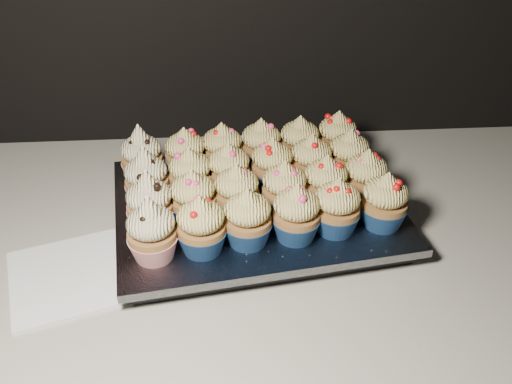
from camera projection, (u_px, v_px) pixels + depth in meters
worktop at (316, 243)px, 0.83m from camera, size 2.44×0.64×0.04m
napkin at (72, 275)px, 0.74m from camera, size 0.19×0.19×0.00m
baking_tray at (256, 214)px, 0.84m from camera, size 0.41×0.33×0.02m
foil_lining at (256, 204)px, 0.83m from camera, size 0.44×0.37×0.01m
cupcake_0 at (152, 231)px, 0.70m from camera, size 0.06×0.06×0.10m
cupcake_1 at (201, 227)px, 0.71m from camera, size 0.06×0.06×0.08m
cupcake_2 at (248, 219)px, 0.73m from camera, size 0.06×0.06×0.08m
cupcake_3 at (296, 214)px, 0.74m from camera, size 0.06×0.06×0.08m
cupcake_4 at (337, 207)px, 0.75m from camera, size 0.06×0.06×0.08m
cupcake_5 at (385, 202)px, 0.76m from camera, size 0.06×0.06×0.08m
cupcake_6 at (150, 204)px, 0.75m from camera, size 0.06×0.06×0.10m
cupcake_7 at (193, 199)px, 0.77m from camera, size 0.06×0.06×0.08m
cupcake_8 at (237, 193)px, 0.78m from camera, size 0.06×0.06×0.08m
cupcake_9 at (284, 189)px, 0.78m from camera, size 0.06×0.06×0.08m
cupcake_10 at (326, 183)px, 0.80m from camera, size 0.06×0.06×0.08m
cupcake_11 at (366, 177)px, 0.81m from camera, size 0.06×0.06×0.08m
cupcake_12 at (147, 179)px, 0.80m from camera, size 0.06×0.06×0.10m
cupcake_13 at (190, 175)px, 0.81m from camera, size 0.06×0.06×0.08m
cupcake_14 at (229, 170)px, 0.83m from camera, size 0.06×0.06×0.08m
cupcake_15 at (272, 165)px, 0.84m from camera, size 0.06×0.06×0.08m
cupcake_16 at (311, 161)px, 0.85m from camera, size 0.06×0.06×0.08m
cupcake_17 at (349, 156)px, 0.86m from camera, size 0.06×0.06×0.08m
cupcake_18 at (142, 156)px, 0.85m from camera, size 0.06×0.06×0.10m
cupcake_19 at (186, 155)px, 0.86m from camera, size 0.06×0.06×0.08m
cupcake_20 at (222, 149)px, 0.88m from camera, size 0.06×0.06×0.08m
cupcake_21 at (261, 145)px, 0.89m from camera, size 0.06×0.06×0.08m
cupcake_22 at (300, 142)px, 0.90m from camera, size 0.06×0.06×0.08m
cupcake_23 at (337, 137)px, 0.91m from camera, size 0.06×0.06×0.08m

